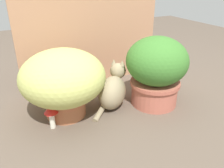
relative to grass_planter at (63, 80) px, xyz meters
name	(u,v)px	position (x,y,z in m)	size (l,w,h in m)	color
ground_plane	(106,113)	(0.24, -0.10, -0.25)	(6.00, 6.00, 0.00)	brown
cardboard_backdrop	(92,35)	(0.36, 0.41, 0.15)	(1.15, 0.03, 0.79)	tan
grass_planter	(63,80)	(0.00, 0.00, 0.00)	(0.52, 0.52, 0.43)	#AD6440
leafy_planter	(156,69)	(0.60, -0.13, 0.01)	(0.41, 0.41, 0.48)	#B6604E
cat	(113,90)	(0.32, -0.04, -0.13)	(0.35, 0.31, 0.32)	gray
mushroom_ornament_red	(51,112)	(-0.11, -0.10, -0.14)	(0.08, 0.08, 0.14)	white
mushroom_ornament_pink	(74,104)	(0.03, -0.07, -0.14)	(0.09, 0.09, 0.15)	silver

